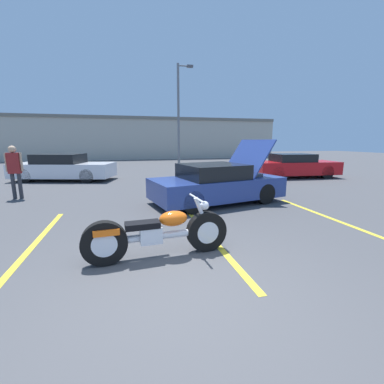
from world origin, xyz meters
name	(u,v)px	position (x,y,z in m)	size (l,w,h in m)	color
ground_plane	(185,297)	(0.00, 0.00, 0.00)	(80.00, 80.00, 0.00)	#474749
parking_stripe_middle	(30,249)	(-2.42, 2.11, 0.00)	(0.12, 4.71, 0.01)	yellow
parking_stripe_back	(207,233)	(0.96, 2.11, 0.00)	(0.12, 4.71, 0.01)	yellow
parking_stripe_far	(338,221)	(4.34, 2.11, 0.00)	(0.12, 4.71, 0.01)	yellow
far_building	(131,137)	(0.00, 26.48, 2.34)	(32.00, 4.20, 4.40)	#B2AD9E
light_pole	(179,111)	(3.43, 16.92, 4.13)	(1.21, 0.28, 7.49)	slate
motorcycle	(158,234)	(-0.18, 1.22, 0.42)	(2.44, 0.70, 1.00)	black
show_car_hood_open	(217,184)	(2.12, 4.71, 0.60)	(4.38, 2.67, 1.98)	navy
parked_car_left_row	(63,168)	(-3.70, 11.04, 0.62)	(5.03, 2.98, 1.31)	silver
parked_car_right_row	(294,166)	(8.09, 9.11, 0.61)	(4.58, 2.09, 1.26)	red
spectator_near_motorcycle	(14,167)	(-4.28, 6.89, 1.07)	(0.52, 0.23, 1.79)	#333338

